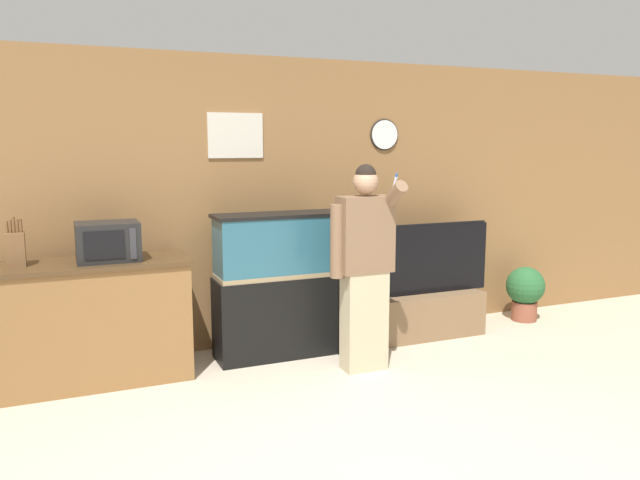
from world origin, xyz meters
TOP-DOWN VIEW (x-y plane):
  - wall_back_paneled at (0.00, 2.68)m, footprint 10.00×0.08m
  - counter_island at (-1.40, 2.25)m, footprint 1.41×0.62m
  - microwave at (-1.29, 2.22)m, footprint 0.46×0.35m
  - knife_block at (-1.92, 2.24)m, footprint 0.13×0.12m
  - aquarium_on_stand at (0.10, 2.27)m, footprint 1.12×0.38m
  - tv_on_stand at (1.57, 2.24)m, footprint 1.36×0.40m
  - person_standing at (0.62, 1.67)m, footprint 0.53×0.40m
  - potted_plant at (2.83, 2.30)m, footprint 0.40×0.40m

SIDE VIEW (x-z plane):
  - potted_plant at x=2.83m, z-range 0.04..0.61m
  - tv_on_stand at x=1.57m, z-range -0.22..0.87m
  - counter_island at x=-1.40m, z-range 0.00..0.95m
  - aquarium_on_stand at x=0.10m, z-range 0.00..1.25m
  - person_standing at x=0.62m, z-range 0.04..1.71m
  - knife_block at x=-1.92m, z-range 0.91..1.26m
  - microwave at x=-1.29m, z-range 0.95..1.25m
  - wall_back_paneled at x=0.00m, z-range 0.00..2.60m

